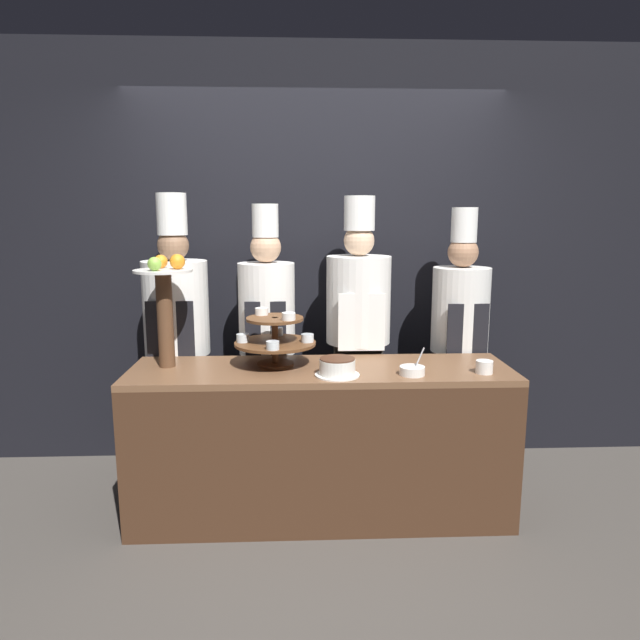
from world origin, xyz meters
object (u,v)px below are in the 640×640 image
(serving_bowl_near, at_px, (412,371))
(chef_center_right, at_px, (358,327))
(cup_white, at_px, (484,367))
(chef_right, at_px, (459,333))
(tiered_stand, at_px, (275,337))
(chef_left, at_px, (177,331))
(cake_round, at_px, (337,367))
(chef_center_left, at_px, (267,331))
(fruit_pedestal, at_px, (165,298))

(serving_bowl_near, distance_m, chef_center_right, 0.69)
(cup_white, bearing_deg, chef_center_right, 133.74)
(serving_bowl_near, bearing_deg, chef_right, 56.20)
(tiered_stand, bearing_deg, serving_bowl_near, -17.01)
(serving_bowl_near, relative_size, chef_center_right, 0.08)
(chef_left, xyz_separation_m, chef_center_right, (1.14, 0.00, 0.02))
(cake_round, bearing_deg, chef_center_left, 121.49)
(tiered_stand, bearing_deg, cup_white, -10.48)
(fruit_pedestal, bearing_deg, cake_round, -13.69)
(fruit_pedestal, distance_m, chef_center_right, 1.21)
(cake_round, relative_size, serving_bowl_near, 1.60)
(cake_round, height_order, chef_center_left, chef_center_left)
(cake_round, bearing_deg, serving_bowl_near, -0.23)
(serving_bowl_near, bearing_deg, fruit_pedestal, 170.25)
(tiered_stand, height_order, cake_round, tiered_stand)
(cake_round, bearing_deg, chef_right, 37.97)
(chef_left, height_order, chef_right, chef_left)
(tiered_stand, xyz_separation_m, chef_right, (1.16, 0.43, -0.07))
(chef_center_left, bearing_deg, serving_bowl_near, -39.34)
(tiered_stand, xyz_separation_m, chef_center_left, (-0.07, 0.43, -0.05))
(fruit_pedestal, xyz_separation_m, chef_center_left, (0.53, 0.42, -0.28))
(serving_bowl_near, xyz_separation_m, chef_center_right, (-0.22, 0.65, 0.11))
(cake_round, xyz_separation_m, cup_white, (0.79, 0.01, -0.01))
(cup_white, height_order, chef_left, chef_left)
(tiered_stand, xyz_separation_m, serving_bowl_near, (0.73, -0.22, -0.14))
(chef_center_right, bearing_deg, chef_center_left, -180.00)
(fruit_pedestal, bearing_deg, chef_left, 94.31)
(fruit_pedestal, distance_m, cup_white, 1.76)
(tiered_stand, height_order, chef_left, chef_left)
(chef_center_left, bearing_deg, chef_left, -180.00)
(tiered_stand, relative_size, chef_left, 0.25)
(chef_left, xyz_separation_m, chef_center_left, (0.56, 0.00, -0.01))
(chef_center_right, xyz_separation_m, chef_right, (0.65, -0.00, -0.05))
(tiered_stand, height_order, chef_center_right, chef_center_right)
(serving_bowl_near, xyz_separation_m, chef_left, (-1.36, 0.65, 0.09))
(cake_round, relative_size, chef_center_left, 0.13)
(tiered_stand, distance_m, chef_center_right, 0.67)
(tiered_stand, xyz_separation_m, fruit_pedestal, (-0.60, 0.01, 0.22))
(chef_right, bearing_deg, chef_center_left, -180.00)
(chef_center_right, relative_size, chef_right, 1.04)
(cup_white, distance_m, chef_center_right, 0.88)
(chef_right, bearing_deg, cake_round, -142.03)
(fruit_pedestal, xyz_separation_m, chef_right, (1.76, 0.42, -0.30))
(chef_center_left, distance_m, chef_center_right, 0.58)
(chef_left, distance_m, chef_center_left, 0.56)
(fruit_pedestal, height_order, serving_bowl_near, fruit_pedestal)
(serving_bowl_near, relative_size, chef_right, 0.08)
(cup_white, distance_m, chef_right, 0.64)
(tiered_stand, bearing_deg, chef_center_right, 39.99)
(chef_center_left, distance_m, chef_right, 1.23)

